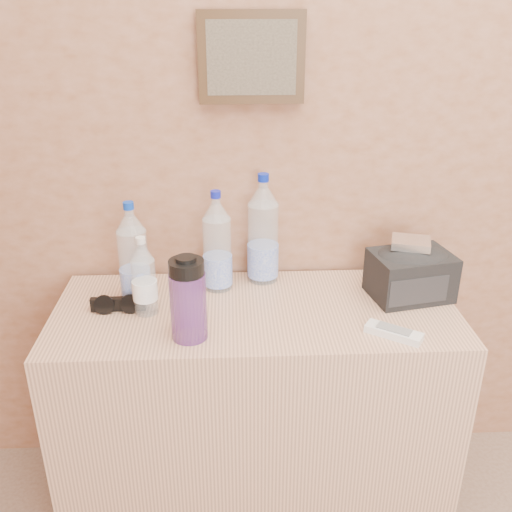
{
  "coord_description": "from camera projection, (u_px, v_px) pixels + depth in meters",
  "views": [
    {
      "loc": [
        -0.61,
        0.3,
        1.55
      ],
      "look_at": [
        -0.55,
        1.71,
        0.91
      ],
      "focal_mm": 40.0,
      "sensor_mm": 36.0,
      "label": 1
    }
  ],
  "objects": [
    {
      "name": "nalgene_bottle",
      "position": [
        188.0,
        299.0,
        1.47
      ],
      "size": [
        0.1,
        0.1,
        0.23
      ],
      "rotation": [
        0.0,
        0.0,
        0.3
      ],
      "color": "#512180",
      "rests_on": "dresser"
    },
    {
      "name": "pet_small",
      "position": [
        144.0,
        280.0,
        1.59
      ],
      "size": [
        0.07,
        0.07,
        0.23
      ],
      "rotation": [
        0.0,
        0.0,
        0.41
      ],
      "color": "white",
      "rests_on": "dresser"
    },
    {
      "name": "toiletry_bag",
      "position": [
        411.0,
        272.0,
        1.69
      ],
      "size": [
        0.26,
        0.21,
        0.16
      ],
      "primitive_type": null,
      "rotation": [
        0.0,
        0.0,
        0.2
      ],
      "color": "black",
      "rests_on": "dresser"
    },
    {
      "name": "pet_large_b",
      "position": [
        263.0,
        235.0,
        1.76
      ],
      "size": [
        0.09,
        0.09,
        0.35
      ],
      "rotation": [
        0.0,
        0.0,
        -0.07
      ],
      "color": "#CFE8F7",
      "rests_on": "dresser"
    },
    {
      "name": "pet_large_a",
      "position": [
        134.0,
        259.0,
        1.64
      ],
      "size": [
        0.08,
        0.08,
        0.31
      ],
      "rotation": [
        0.0,
        0.0,
        -0.0
      ],
      "color": "#CAEEFD",
      "rests_on": "dresser"
    },
    {
      "name": "picture_frame",
      "position": [
        251.0,
        58.0,
        1.59
      ],
      "size": [
        0.3,
        0.03,
        0.25
      ],
      "primitive_type": null,
      "color": "#382311",
      "rests_on": "room_shell"
    },
    {
      "name": "dresser",
      "position": [
        256.0,
        409.0,
        1.8
      ],
      "size": [
        1.17,
        0.49,
        0.73
      ],
      "primitive_type": "cube",
      "color": "#9F7A58",
      "rests_on": "ground"
    },
    {
      "name": "pet_large_c",
      "position": [
        217.0,
        246.0,
        1.72
      ],
      "size": [
        0.08,
        0.08,
        0.31
      ],
      "rotation": [
        0.0,
        0.0,
        0.22
      ],
      "color": "silver",
      "rests_on": "dresser"
    },
    {
      "name": "ac_remote",
      "position": [
        394.0,
        333.0,
        1.51
      ],
      "size": [
        0.15,
        0.12,
        0.02
      ],
      "primitive_type": "cube",
      "rotation": [
        0.0,
        0.0,
        -0.6
      ],
      "color": "silver",
      "rests_on": "dresser"
    },
    {
      "name": "sunglasses",
      "position": [
        118.0,
        304.0,
        1.64
      ],
      "size": [
        0.16,
        0.06,
        0.04
      ],
      "primitive_type": null,
      "rotation": [
        0.0,
        0.0,
        0.02
      ],
      "color": "black",
      "rests_on": "dresser"
    },
    {
      "name": "foil_packet",
      "position": [
        411.0,
        243.0,
        1.67
      ],
      "size": [
        0.13,
        0.12,
        0.02
      ],
      "primitive_type": "cube",
      "rotation": [
        0.0,
        0.0,
        -0.3
      ],
      "color": "silver",
      "rests_on": "toiletry_bag"
    }
  ]
}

